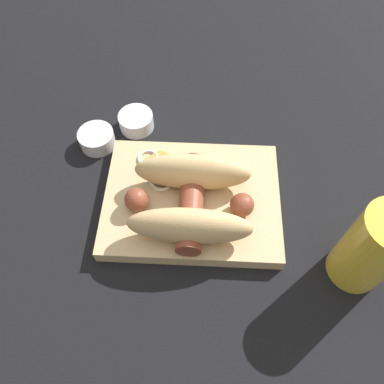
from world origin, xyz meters
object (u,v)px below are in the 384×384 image
(condiment_cup_near, at_px, (136,122))
(condiment_cup_far, at_px, (97,139))
(food_tray, at_px, (192,200))
(drink_glass, at_px, (372,249))
(bread_roll, at_px, (190,198))
(sausage, at_px, (189,202))

(condiment_cup_near, bearing_deg, condiment_cup_far, 34.44)
(food_tray, bearing_deg, drink_glass, 157.69)
(bread_roll, height_order, condiment_cup_far, bread_roll)
(condiment_cup_far, height_order, drink_glass, drink_glass)
(bread_roll, bearing_deg, sausage, -32.73)
(condiment_cup_near, height_order, drink_glass, drink_glass)
(food_tray, distance_m, drink_glass, 0.24)
(condiment_cup_far, relative_size, drink_glass, 0.43)
(food_tray, relative_size, condiment_cup_far, 4.40)
(bread_roll, distance_m, condiment_cup_near, 0.19)
(bread_roll, bearing_deg, drink_glass, 162.79)
(food_tray, xyz_separation_m, condiment_cup_far, (0.15, -0.10, 0.00))
(food_tray, relative_size, condiment_cup_near, 4.40)
(bread_roll, relative_size, condiment_cup_near, 2.87)
(drink_glass, bearing_deg, condiment_cup_far, -27.35)
(bread_roll, relative_size, sausage, 0.92)
(sausage, bearing_deg, drink_glass, 162.67)
(food_tray, distance_m, sausage, 0.03)
(food_tray, height_order, bread_roll, bread_roll)
(bread_roll, xyz_separation_m, condiment_cup_near, (0.10, -0.16, -0.04))
(condiment_cup_near, xyz_separation_m, condiment_cup_far, (0.06, 0.04, 0.00))
(condiment_cup_far, bearing_deg, sausage, 140.97)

